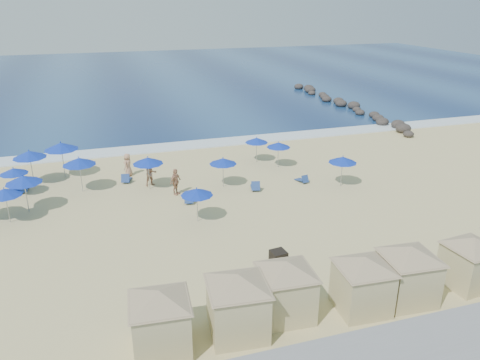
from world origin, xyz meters
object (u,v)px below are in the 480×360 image
cabana_2 (286,282)px  umbrella_5 (79,161)px  umbrella_7 (148,161)px  umbrella_13 (23,179)px  cabana_1 (238,296)px  beachgoer_1 (151,174)px  umbrella_3 (4,192)px  cabana_0 (160,312)px  umbrella_8 (223,161)px  umbrella_2 (14,171)px  umbrella_6 (197,192)px  beachgoer_2 (175,182)px  umbrella_11 (343,160)px  cabana_3 (363,276)px  umbrella_12 (29,154)px  umbrella_9 (257,140)px  umbrella_10 (278,145)px  umbrella_4 (61,146)px  beachgoer_3 (128,165)px  rock_jetty (345,105)px  trash_bin (278,258)px  cabana_4 (409,266)px  cabana_5 (471,255)px

cabana_2 → umbrella_5: (-7.94, 16.35, 0.55)m
umbrella_7 → umbrella_13: umbrella_13 is taller
cabana_1 → beachgoer_1: (-1.17, 16.50, -0.81)m
umbrella_3 → umbrella_7: size_ratio=0.94×
cabana_0 → umbrella_8: (6.50, 14.77, 0.26)m
umbrella_3 → umbrella_2: bearing=90.5°
cabana_1 → beachgoer_1: size_ratio=2.69×
umbrella_6 → beachgoer_2: bearing=96.5°
umbrella_11 → umbrella_13: (-20.32, 2.01, 0.19)m
cabana_3 → umbrella_12: size_ratio=1.71×
umbrella_6 → umbrella_9: bearing=52.9°
cabana_3 → umbrella_10: bearing=79.4°
umbrella_4 → umbrella_5: (1.22, -3.22, -0.20)m
umbrella_6 → beachgoer_3: size_ratio=1.27×
umbrella_8 → cabana_0: bearing=-113.7°
umbrella_4 → umbrella_12: 2.21m
umbrella_11 → rock_jetty: bearing=59.9°
trash_bin → cabana_4: bearing=-52.8°
cabana_3 → umbrella_9: 19.29m
umbrella_5 → umbrella_13: size_ratio=1.02×
umbrella_5 → umbrella_2: bearing=173.4°
beachgoer_3 → beachgoer_1: bearing=62.8°
cabana_4 → umbrella_12: size_ratio=1.77×
cabana_3 → umbrella_8: (-1.82, 14.90, 0.29)m
cabana_4 → umbrella_9: bearing=90.3°
umbrella_12 → umbrella_6: bearing=-43.4°
umbrella_2 → umbrella_8: bearing=-10.5°
beachgoer_2 → umbrella_10: bearing=-24.7°
beachgoer_2 → cabana_1: bearing=-134.6°
umbrella_2 → umbrella_9: (17.34, 1.79, 0.03)m
beachgoer_3 → trash_bin: bearing=55.6°
umbrella_9 → cabana_2: bearing=-105.9°
cabana_3 → beachgoer_1: (-6.54, 16.62, -0.71)m
cabana_4 → umbrella_13: 22.02m
trash_bin → beachgoer_1: 13.13m
umbrella_7 → rock_jetty: bearing=35.9°
cabana_0 → umbrella_11: 18.99m
umbrella_4 → umbrella_11: bearing=-22.4°
rock_jetty → umbrella_3: 40.00m
umbrella_6 → umbrella_10: size_ratio=1.04×
umbrella_11 → umbrella_5: bearing=165.8°
umbrella_11 → umbrella_12: bearing=161.8°
umbrella_3 → umbrella_4: size_ratio=0.81×
trash_bin → umbrella_13: size_ratio=0.29×
umbrella_2 → umbrella_7: umbrella_7 is taller
umbrella_2 → umbrella_8: umbrella_8 is taller
beachgoer_2 → beachgoer_1: bearing=78.4°
umbrella_5 → umbrella_6: 9.34m
cabana_5 → beachgoer_3: size_ratio=2.49×
umbrella_8 → umbrella_11: bearing=-16.5°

